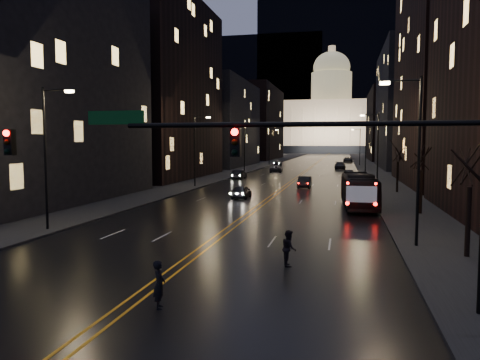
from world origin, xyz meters
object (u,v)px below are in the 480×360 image
Objects in this scene: traffic_signal at (305,157)px; bus at (359,191)px; receding_car_a at (304,182)px; pedestrian_b at (289,248)px; pedestrian_a at (159,285)px; oncoming_car_a at (241,192)px; oncoming_car_b at (239,174)px.

traffic_signal is 25.87m from bus.
receding_car_a is 2.60× the size of pedestrian_b.
pedestrian_b is (-1.09, 5.00, -4.28)m from traffic_signal.
traffic_signal is 6.53m from pedestrian_a.
bus reaches higher than pedestrian_b.
bus is 2.64× the size of oncoming_car_a.
receding_car_a is at bearing 94.61° from traffic_signal.
traffic_signal is 56.32m from oncoming_car_b.
bus reaches higher than receding_car_a.
traffic_signal reaches higher than pedestrian_b.
pedestrian_a is 1.00× the size of pedestrian_b.
bus reaches higher than pedestrian_a.
pedestrian_a is (-4.73, -1.39, -4.28)m from traffic_signal.
pedestrian_b is at bearing 105.69° from oncoming_car_a.
pedestrian_b is at bearing 107.86° from oncoming_car_b.
oncoming_car_a is (-8.72, 29.77, -4.42)m from traffic_signal.
traffic_signal is 4.09× the size of oncoming_car_b.
receding_car_a is at bearing 135.10° from oncoming_car_b.
bus is at bearing -35.25° from pedestrian_a.
oncoming_car_a is 0.95× the size of oncoming_car_b.
pedestrian_a is (-1.33, -43.60, 0.12)m from receding_car_a.
oncoming_car_b is at bearing 132.45° from receding_car_a.
oncoming_car_b is at bearing 3.72° from pedestrian_b.
oncoming_car_b is 2.56× the size of pedestrian_b.
bus is 2.50× the size of oncoming_car_b.
receding_car_a reaches higher than oncoming_car_b.
oncoming_car_a is at bearing 156.22° from bus.
receding_car_a is 37.28m from pedestrian_b.
pedestrian_b reaches higher than oncoming_car_b.
oncoming_car_a is at bearing -12.71° from pedestrian_a.
pedestrian_a is at bearing -108.29° from bus.
traffic_signal reaches higher than pedestrian_a.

